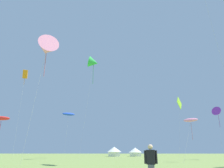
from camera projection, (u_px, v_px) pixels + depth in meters
The scene contains 11 objects.
kite_pink_delta at pixel (47, 48), 25.17m from camera, with size 3.38×3.44×14.63m.
kite_blue_parafoil at pixel (69, 114), 53.49m from camera, with size 3.38×2.50×11.01m.
kite_red_parafoil at pixel (2, 118), 53.05m from camera, with size 4.14×2.74×10.15m.
kite_purple_delta at pixel (218, 113), 43.10m from camera, with size 2.80×2.80×10.23m.
kite_pink_parafoil at pixel (191, 120), 32.14m from camera, with size 3.54×3.44×6.46m.
kite_lime_diamond at pixel (179, 103), 49.86m from camera, with size 2.45×2.79×14.01m.
kite_green_delta at pixel (93, 63), 47.75m from camera, with size 3.53×2.57×22.13m.
kite_orange_box at pixel (25, 74), 45.19m from camera, with size 1.38×2.13×18.32m.
person_spectator at pixel (151, 166), 8.99m from camera, with size 0.57×0.31×1.73m.
festival_tent_left at pixel (114, 151), 70.23m from camera, with size 4.76×4.76×3.09m.
festival_tent_center at pixel (135, 152), 69.99m from camera, with size 4.30×4.30×2.80m.
Camera 1 is at (1.04, -4.24, 1.41)m, focal length 33.88 mm.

